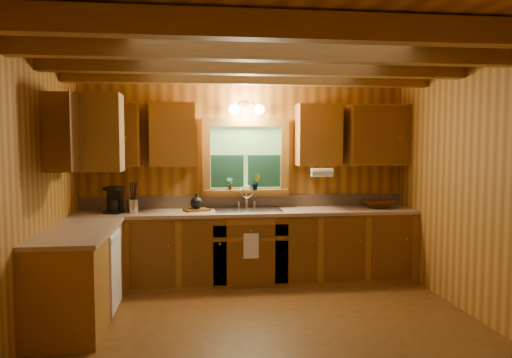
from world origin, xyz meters
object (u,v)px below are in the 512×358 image
Objects in this scene: sink at (248,214)px; cutting_board at (197,210)px; coffee_maker at (115,200)px; wicker_basket at (378,204)px.

sink is 0.64m from cutting_board.
coffee_maker reaches higher than wicker_basket.
sink is at bearing -21.42° from cutting_board.
wicker_basket is (3.32, 0.04, -0.11)m from coffee_maker.
sink is 2.82× the size of cutting_board.
coffee_maker is 0.99m from cutting_board.
cutting_board is at bearing 20.37° from coffee_maker.
coffee_maker is (-1.62, -0.01, 0.20)m from sink.
cutting_board is at bearing -179.92° from wicker_basket.
coffee_maker is 0.80× the size of wicker_basket.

